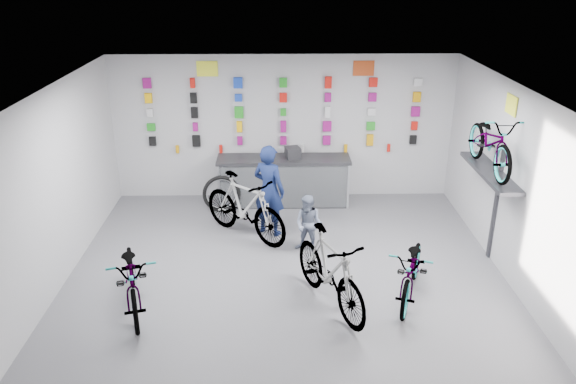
{
  "coord_description": "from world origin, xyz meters",
  "views": [
    {
      "loc": [
        -0.12,
        -7.21,
        4.72
      ],
      "look_at": [
        0.05,
        1.4,
        1.14
      ],
      "focal_mm": 35.0,
      "sensor_mm": 36.0,
      "label": 1
    }
  ],
  "objects_px": {
    "counter": "(284,182)",
    "bike_right": "(413,270)",
    "bike_center": "(330,271)",
    "bike_service": "(245,207)",
    "clerk": "(269,190)",
    "customer": "(309,224)",
    "bike_left": "(133,278)"
  },
  "relations": [
    {
      "from": "bike_center",
      "to": "bike_service",
      "type": "xyz_separation_m",
      "value": [
        -1.34,
        2.25,
        0.01
      ]
    },
    {
      "from": "bike_service",
      "to": "bike_center",
      "type": "bearing_deg",
      "value": -106.77
    },
    {
      "from": "bike_left",
      "to": "customer",
      "type": "relative_size",
      "value": 1.8
    },
    {
      "from": "bike_left",
      "to": "bike_center",
      "type": "bearing_deg",
      "value": -16.81
    },
    {
      "from": "bike_center",
      "to": "bike_service",
      "type": "distance_m",
      "value": 2.62
    },
    {
      "from": "clerk",
      "to": "bike_left",
      "type": "bearing_deg",
      "value": 81.85
    },
    {
      "from": "bike_left",
      "to": "customer",
      "type": "distance_m",
      "value": 3.1
    },
    {
      "from": "bike_service",
      "to": "clerk",
      "type": "distance_m",
      "value": 0.53
    },
    {
      "from": "counter",
      "to": "bike_service",
      "type": "distance_m",
      "value": 1.68
    },
    {
      "from": "bike_service",
      "to": "clerk",
      "type": "xyz_separation_m",
      "value": [
        0.44,
        0.16,
        0.26
      ]
    },
    {
      "from": "clerk",
      "to": "customer",
      "type": "relative_size",
      "value": 1.65
    },
    {
      "from": "counter",
      "to": "bike_service",
      "type": "height_order",
      "value": "bike_service"
    },
    {
      "from": "clerk",
      "to": "bike_service",
      "type": "bearing_deg",
      "value": 50.47
    },
    {
      "from": "bike_center",
      "to": "bike_right",
      "type": "distance_m",
      "value": 1.27
    },
    {
      "from": "bike_left",
      "to": "clerk",
      "type": "distance_m",
      "value": 3.09
    },
    {
      "from": "counter",
      "to": "bike_right",
      "type": "bearing_deg",
      "value": -62.28
    },
    {
      "from": "counter",
      "to": "bike_center",
      "type": "xyz_separation_m",
      "value": [
        0.62,
        -3.76,
        0.1
      ]
    },
    {
      "from": "bike_left",
      "to": "clerk",
      "type": "height_order",
      "value": "clerk"
    },
    {
      "from": "bike_right",
      "to": "customer",
      "type": "relative_size",
      "value": 1.69
    },
    {
      "from": "bike_right",
      "to": "customer",
      "type": "xyz_separation_m",
      "value": [
        -1.47,
        1.47,
        0.06
      ]
    },
    {
      "from": "bike_left",
      "to": "customer",
      "type": "bearing_deg",
      "value": 15.85
    },
    {
      "from": "counter",
      "to": "bike_right",
      "type": "relative_size",
      "value": 1.54
    },
    {
      "from": "bike_right",
      "to": "bike_center",
      "type": "bearing_deg",
      "value": -150.32
    },
    {
      "from": "counter",
      "to": "bike_right",
      "type": "height_order",
      "value": "counter"
    },
    {
      "from": "counter",
      "to": "clerk",
      "type": "bearing_deg",
      "value": -101.68
    },
    {
      "from": "customer",
      "to": "counter",
      "type": "bearing_deg",
      "value": 127.13
    },
    {
      "from": "bike_center",
      "to": "clerk",
      "type": "distance_m",
      "value": 2.58
    },
    {
      "from": "customer",
      "to": "bike_center",
      "type": "bearing_deg",
      "value": -56.37
    },
    {
      "from": "bike_right",
      "to": "counter",
      "type": "bearing_deg",
      "value": 138.08
    },
    {
      "from": "bike_left",
      "to": "bike_right",
      "type": "height_order",
      "value": "bike_left"
    },
    {
      "from": "counter",
      "to": "bike_left",
      "type": "xyz_separation_m",
      "value": [
        -2.22,
        -3.74,
        0.0
      ]
    },
    {
      "from": "bike_center",
      "to": "customer",
      "type": "xyz_separation_m",
      "value": [
        -0.22,
        1.67,
        -0.07
      ]
    }
  ]
}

